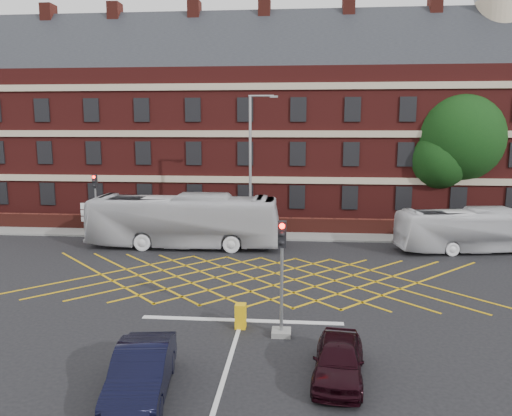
# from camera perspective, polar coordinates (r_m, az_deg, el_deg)

# --- Properties ---
(ground) EXTENTS (120.00, 120.00, 0.00)m
(ground) POSITION_cam_1_polar(r_m,az_deg,el_deg) (23.46, -0.63, -9.53)
(ground) COLOR black
(ground) RESTS_ON ground
(victorian_building) EXTENTS (51.00, 12.17, 20.40)m
(victorian_building) POSITION_cam_1_polar(r_m,az_deg,el_deg) (44.13, 2.58, 9.68)
(victorian_building) COLOR #501614
(victorian_building) RESTS_ON ground
(boundary_wall) EXTENTS (56.00, 0.50, 1.10)m
(boundary_wall) POSITION_cam_1_polar(r_m,az_deg,el_deg) (35.86, 1.45, -1.96)
(boundary_wall) COLOR #501B15
(boundary_wall) RESTS_ON ground
(far_pavement) EXTENTS (60.00, 3.00, 0.12)m
(far_pavement) POSITION_cam_1_polar(r_m,az_deg,el_deg) (34.98, 1.34, -3.07)
(far_pavement) COLOR slate
(far_pavement) RESTS_ON ground
(box_junction_hatching) EXTENTS (8.22, 8.22, 0.02)m
(box_junction_hatching) POSITION_cam_1_polar(r_m,az_deg,el_deg) (25.35, -0.17, -8.05)
(box_junction_hatching) COLOR #CC990C
(box_junction_hatching) RESTS_ON ground
(stop_line) EXTENTS (8.00, 0.30, 0.02)m
(stop_line) POSITION_cam_1_polar(r_m,az_deg,el_deg) (20.20, -1.66, -12.71)
(stop_line) COLOR silver
(stop_line) RESTS_ON ground
(centre_line) EXTENTS (0.15, 14.00, 0.02)m
(centre_line) POSITION_cam_1_polar(r_m,az_deg,el_deg) (14.45, -4.95, -22.37)
(centre_line) COLOR silver
(centre_line) RESTS_ON ground
(bus_left) EXTENTS (12.08, 2.84, 3.36)m
(bus_left) POSITION_cam_1_polar(r_m,az_deg,el_deg) (31.76, -8.23, -1.46)
(bus_left) COLOR silver
(bus_left) RESTS_ON ground
(bus_right) EXTENTS (9.81, 3.66, 2.67)m
(bus_right) POSITION_cam_1_polar(r_m,az_deg,el_deg) (33.15, 23.79, -2.33)
(bus_right) COLOR silver
(bus_right) RESTS_ON ground
(car_navy) EXTENTS (2.06, 4.47, 1.42)m
(car_navy) POSITION_cam_1_polar(r_m,az_deg,el_deg) (15.22, -12.97, -17.81)
(car_navy) COLOR black
(car_navy) RESTS_ON ground
(car_maroon) EXTENTS (1.89, 3.84, 1.26)m
(car_maroon) POSITION_cam_1_polar(r_m,az_deg,el_deg) (15.95, 9.42, -16.69)
(car_maroon) COLOR black
(car_maroon) RESTS_ON ground
(deciduous_tree) EXTENTS (7.37, 6.99, 10.21)m
(deciduous_tree) POSITION_cam_1_polar(r_m,az_deg,el_deg) (41.25, 21.92, 6.79)
(deciduous_tree) COLOR black
(deciduous_tree) RESTS_ON ground
(traffic_light_near) EXTENTS (0.70, 0.70, 4.27)m
(traffic_light_near) POSITION_cam_1_polar(r_m,az_deg,el_deg) (18.29, 2.95, -9.25)
(traffic_light_near) COLOR slate
(traffic_light_near) RESTS_ON ground
(traffic_light_far) EXTENTS (0.70, 0.70, 4.27)m
(traffic_light_far) POSITION_cam_1_polar(r_m,az_deg,el_deg) (36.51, -17.79, -0.27)
(traffic_light_far) COLOR slate
(traffic_light_far) RESTS_ON ground
(street_lamp) EXTENTS (2.25, 1.00, 9.52)m
(street_lamp) POSITION_cam_1_polar(r_m,az_deg,el_deg) (32.51, -0.54, 1.83)
(street_lamp) COLOR slate
(street_lamp) RESTS_ON ground
(direction_signs) EXTENTS (1.10, 0.16, 2.20)m
(direction_signs) POSITION_cam_1_polar(r_m,az_deg,el_deg) (37.87, -18.61, -0.57)
(direction_signs) COLOR gray
(direction_signs) RESTS_ON ground
(utility_cabinet) EXTENTS (0.40, 0.43, 0.94)m
(utility_cabinet) POSITION_cam_1_polar(r_m,az_deg,el_deg) (19.37, -1.77, -12.24)
(utility_cabinet) COLOR #E0AA0D
(utility_cabinet) RESTS_ON ground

